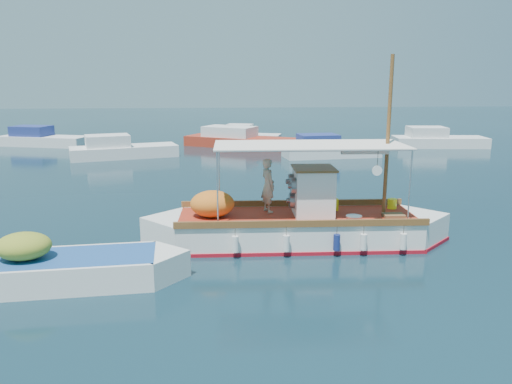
{
  "coord_description": "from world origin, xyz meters",
  "views": [
    {
      "loc": [
        -1.98,
        -16.0,
        5.32
      ],
      "look_at": [
        -0.57,
        0.0,
        1.68
      ],
      "focal_mm": 35.0,
      "sensor_mm": 36.0,
      "label": 1
    }
  ],
  "objects": [
    {
      "name": "fishing_caique",
      "position": [
        0.7,
        -0.32,
        0.55
      ],
      "size": [
        10.3,
        3.17,
        6.29
      ],
      "rotation": [
        0.0,
        0.0,
        -0.04
      ],
      "color": "white",
      "rests_on": "ground"
    },
    {
      "name": "ground",
      "position": [
        0.0,
        0.0,
        0.0
      ],
      "size": [
        160.0,
        160.0,
        0.0
      ],
      "primitive_type": "plane",
      "color": "black",
      "rests_on": "ground"
    },
    {
      "name": "bg_boat_n",
      "position": [
        0.46,
        23.7,
        0.49
      ],
      "size": [
        10.1,
        7.37,
        1.8
      ],
      "rotation": [
        0.0,
        0.0,
        -0.52
      ],
      "color": "#A52E1B",
      "rests_on": "ground"
    },
    {
      "name": "bg_boat_e",
      "position": [
        15.94,
        22.43,
        0.49
      ],
      "size": [
        7.41,
        3.37,
        1.8
      ],
      "rotation": [
        0.0,
        0.0,
        -0.11
      ],
      "color": "silver",
      "rests_on": "ground"
    },
    {
      "name": "bg_boat_ne",
      "position": [
        6.09,
        17.94,
        0.49
      ],
      "size": [
        6.85,
        2.93,
        1.8
      ],
      "rotation": [
        0.0,
        0.0,
        0.11
      ],
      "color": "silver",
      "rests_on": "ground"
    },
    {
      "name": "bg_boat_nw",
      "position": [
        -8.3,
        18.93,
        0.49
      ],
      "size": [
        7.54,
        4.35,
        1.8
      ],
      "rotation": [
        0.0,
        0.0,
        0.29
      ],
      "color": "silver",
      "rests_on": "ground"
    },
    {
      "name": "bg_boat_far_n",
      "position": [
        0.93,
        25.92,
        0.49
      ],
      "size": [
        5.62,
        3.4,
        1.8
      ],
      "rotation": [
        0.0,
        0.0,
        -0.28
      ],
      "color": "silver",
      "rests_on": "ground"
    },
    {
      "name": "dinghy",
      "position": [
        -6.12,
        -3.2,
        0.35
      ],
      "size": [
        6.83,
        2.29,
        1.67
      ],
      "rotation": [
        0.0,
        0.0,
        0.08
      ],
      "color": "white",
      "rests_on": "ground"
    },
    {
      "name": "bg_boat_far_w",
      "position": [
        -15.83,
        25.88,
        0.49
      ],
      "size": [
        7.57,
        4.34,
        1.8
      ],
      "rotation": [
        0.0,
        0.0,
        -0.3
      ],
      "color": "silver",
      "rests_on": "ground"
    }
  ]
}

